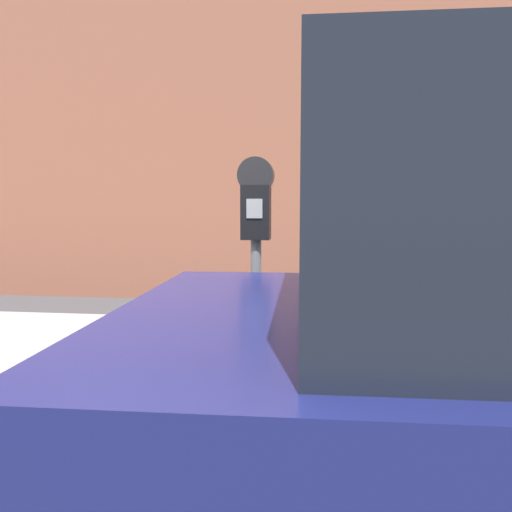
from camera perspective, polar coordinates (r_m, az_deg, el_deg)
The scene contains 3 objects.
sidewalk at distance 4.57m, azimuth -0.71°, elevation -11.99°, with size 24.00×2.80×0.13m.
building_facade at distance 7.74m, azimuth 2.74°, elevation 16.48°, with size 24.00×0.30×5.78m.
parking_meter at distance 3.17m, azimuth -0.00°, elevation 2.81°, with size 0.23×0.15×1.63m.
Camera 1 is at (0.60, -2.10, 1.47)m, focal length 35.00 mm.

